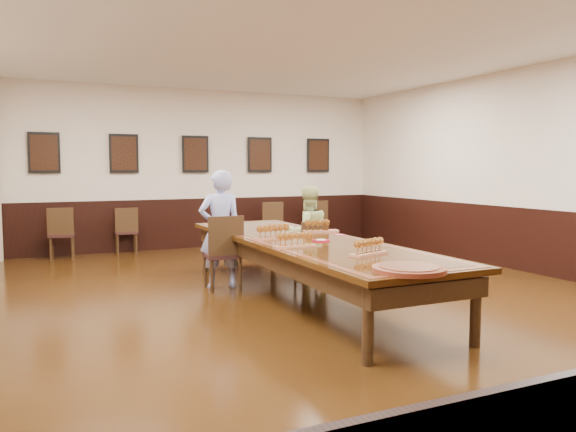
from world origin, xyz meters
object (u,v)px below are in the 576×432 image
carved_platter (409,269)px  person_man (220,229)px  spare_chair_b (126,230)px  person_woman (308,233)px  conference_table (305,250)px  spare_chair_a (62,233)px  spare_chair_d (314,222)px  spare_chair_c (270,224)px  chair_man (222,252)px  chair_woman (310,251)px

carved_platter → person_man: bearing=99.7°
spare_chair_b → person_man: size_ratio=0.55×
person_woman → person_man: bearing=5.4°
person_woman → conference_table: (-0.59, -1.08, -0.07)m
spare_chair_a → spare_chair_d: bearing=-173.3°
spare_chair_b → spare_chair_c: 2.89m
spare_chair_c → conference_table: bearing=81.4°
spare_chair_a → person_man: bearing=125.1°
spare_chair_d → carved_platter: 7.31m
spare_chair_d → conference_table: size_ratio=0.19×
person_woman → spare_chair_d: bearing=-113.6°
person_man → person_woman: (1.33, 0.00, -0.12)m
chair_man → conference_table: 1.24m
spare_chair_b → spare_chair_c: spare_chair_c is taller
spare_chair_c → person_man: person_man is taller
spare_chair_b → person_woman: 4.18m
spare_chair_a → spare_chair_d: size_ratio=1.00×
chair_woman → spare_chair_c: 3.60m
chair_man → spare_chair_b: size_ratio=1.14×
person_man → person_woman: person_man is taller
spare_chair_a → conference_table: (2.57, -4.57, 0.15)m
spare_chair_c → conference_table: spare_chair_c is taller
chair_man → spare_chair_c: size_ratio=1.08×
spare_chair_a → spare_chair_c: bearing=-173.7°
person_man → spare_chair_c: bearing=-118.3°
spare_chair_c → conference_table: (-1.45, -4.49, 0.15)m
chair_man → person_woman: person_woman is taller
conference_table → spare_chair_b: bearing=106.8°
chair_man → spare_chair_b: 3.82m
person_woman → spare_chair_b: bearing=-55.7°
spare_chair_a → spare_chair_c: 4.02m
spare_chair_c → spare_chair_b: bearing=4.4°
conference_table → spare_chair_c: bearing=72.1°
spare_chair_a → conference_table: size_ratio=0.19×
conference_table → carved_platter: 2.32m
spare_chair_c → conference_table: size_ratio=0.19×
chair_man → spare_chair_a: chair_man is taller
person_man → carved_platter: person_man is taller
spare_chair_b → carved_platter: 7.16m
person_man → conference_table: person_man is taller
spare_chair_a → person_woman: 4.71m
conference_table → carved_platter: carved_platter is taller
spare_chair_a → person_man: person_man is taller
carved_platter → chair_man: bearing=100.2°
chair_man → spare_chair_d: chair_man is taller
chair_man → spare_chair_d: size_ratio=1.08×
spare_chair_d → spare_chair_b: bearing=-2.6°
person_man → spare_chair_d: bearing=-128.8°
spare_chair_c → conference_table: 4.72m
spare_chair_c → carved_platter: 6.99m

